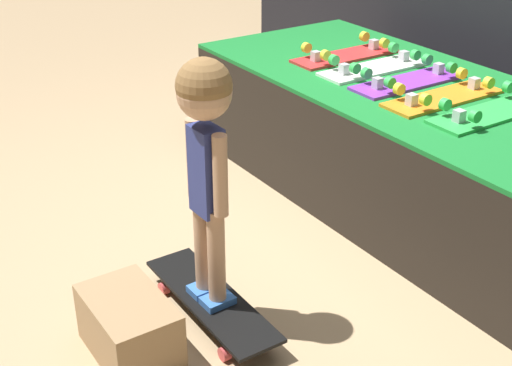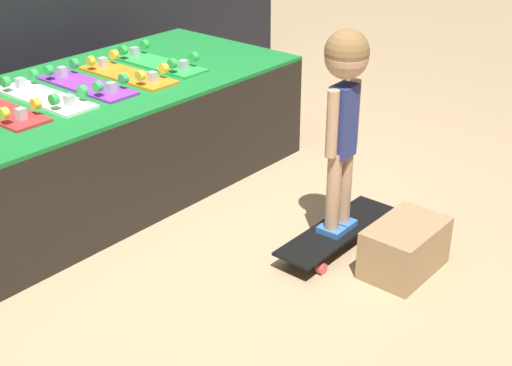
{
  "view_description": "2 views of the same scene",
  "coord_description": "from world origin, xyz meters",
  "px_view_note": "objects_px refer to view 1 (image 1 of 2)",
  "views": [
    {
      "loc": [
        2.32,
        -1.72,
        1.71
      ],
      "look_at": [
        0.12,
        -0.28,
        0.38
      ],
      "focal_mm": 50.0,
      "sensor_mm": 36.0,
      "label": 1
    },
    {
      "loc": [
        -2.09,
        -2.22,
        1.75
      ],
      "look_at": [
        0.17,
        -0.31,
        0.3
      ],
      "focal_mm": 50.0,
      "sensor_mm": 36.0,
      "label": 2
    }
  ],
  "objects_px": {
    "skateboard_on_floor": "(211,301)",
    "skateboard_orange_on_rack": "(443,96)",
    "skateboard_red_on_rack": "(345,54)",
    "skateboard_green_on_rack": "(491,111)",
    "skateboard_white_on_rack": "(374,66)",
    "child": "(206,139)",
    "skateboard_purple_on_rack": "(409,80)",
    "storage_box": "(129,327)"
  },
  "relations": [
    {
      "from": "skateboard_on_floor",
      "to": "skateboard_orange_on_rack",
      "type": "bearing_deg",
      "value": 95.15
    },
    {
      "from": "skateboard_red_on_rack",
      "to": "skateboard_orange_on_rack",
      "type": "bearing_deg",
      "value": -3.62
    },
    {
      "from": "skateboard_green_on_rack",
      "to": "skateboard_on_floor",
      "type": "bearing_deg",
      "value": -95.69
    },
    {
      "from": "skateboard_white_on_rack",
      "to": "skateboard_orange_on_rack",
      "type": "height_order",
      "value": "same"
    },
    {
      "from": "skateboard_white_on_rack",
      "to": "skateboard_green_on_rack",
      "type": "distance_m",
      "value": 0.74
    },
    {
      "from": "skateboard_green_on_rack",
      "to": "child",
      "type": "xyz_separation_m",
      "value": [
        -0.13,
        -1.32,
        0.14
      ]
    },
    {
      "from": "skateboard_white_on_rack",
      "to": "skateboard_green_on_rack",
      "type": "bearing_deg",
      "value": -0.4
    },
    {
      "from": "skateboard_white_on_rack",
      "to": "skateboard_on_floor",
      "type": "relative_size",
      "value": 0.83
    },
    {
      "from": "skateboard_purple_on_rack",
      "to": "storage_box",
      "type": "xyz_separation_m",
      "value": [
        0.38,
        -1.66,
        -0.5
      ]
    },
    {
      "from": "skateboard_white_on_rack",
      "to": "skateboard_purple_on_rack",
      "type": "bearing_deg",
      "value": -1.13
    },
    {
      "from": "skateboard_orange_on_rack",
      "to": "storage_box",
      "type": "relative_size",
      "value": 1.54
    },
    {
      "from": "skateboard_orange_on_rack",
      "to": "child",
      "type": "bearing_deg",
      "value": -84.85
    },
    {
      "from": "skateboard_green_on_rack",
      "to": "child",
      "type": "bearing_deg",
      "value": -95.69
    },
    {
      "from": "skateboard_purple_on_rack",
      "to": "storage_box",
      "type": "height_order",
      "value": "skateboard_purple_on_rack"
    },
    {
      "from": "skateboard_red_on_rack",
      "to": "skateboard_green_on_rack",
      "type": "distance_m",
      "value": 0.99
    },
    {
      "from": "skateboard_purple_on_rack",
      "to": "skateboard_orange_on_rack",
      "type": "xyz_separation_m",
      "value": [
        0.25,
        -0.03,
        0.0
      ]
    },
    {
      "from": "skateboard_white_on_rack",
      "to": "skateboard_on_floor",
      "type": "xyz_separation_m",
      "value": [
        0.61,
        -1.32,
        -0.54
      ]
    },
    {
      "from": "skateboard_red_on_rack",
      "to": "skateboard_white_on_rack",
      "type": "distance_m",
      "value": 0.25
    },
    {
      "from": "skateboard_red_on_rack",
      "to": "skateboard_white_on_rack",
      "type": "height_order",
      "value": "same"
    },
    {
      "from": "child",
      "to": "skateboard_orange_on_rack",
      "type": "bearing_deg",
      "value": 93.16
    },
    {
      "from": "skateboard_white_on_rack",
      "to": "storage_box",
      "type": "xyz_separation_m",
      "value": [
        0.63,
        -1.67,
        -0.5
      ]
    },
    {
      "from": "skateboard_red_on_rack",
      "to": "skateboard_white_on_rack",
      "type": "relative_size",
      "value": 1.0
    },
    {
      "from": "skateboard_on_floor",
      "to": "child",
      "type": "relative_size",
      "value": 0.77
    },
    {
      "from": "skateboard_green_on_rack",
      "to": "skateboard_on_floor",
      "type": "distance_m",
      "value": 1.43
    },
    {
      "from": "skateboard_white_on_rack",
      "to": "skateboard_orange_on_rack",
      "type": "distance_m",
      "value": 0.5
    },
    {
      "from": "skateboard_white_on_rack",
      "to": "child",
      "type": "relative_size",
      "value": 0.64
    },
    {
      "from": "skateboard_purple_on_rack",
      "to": "child",
      "type": "bearing_deg",
      "value": -74.55
    },
    {
      "from": "skateboard_orange_on_rack",
      "to": "storage_box",
      "type": "xyz_separation_m",
      "value": [
        0.14,
        -1.64,
        -0.5
      ]
    },
    {
      "from": "skateboard_orange_on_rack",
      "to": "skateboard_on_floor",
      "type": "height_order",
      "value": "skateboard_orange_on_rack"
    },
    {
      "from": "child",
      "to": "skateboard_purple_on_rack",
      "type": "bearing_deg",
      "value": 103.45
    },
    {
      "from": "child",
      "to": "skateboard_red_on_rack",
      "type": "bearing_deg",
      "value": 120.71
    },
    {
      "from": "skateboard_orange_on_rack",
      "to": "skateboard_on_floor",
      "type": "xyz_separation_m",
      "value": [
        0.12,
        -1.29,
        -0.54
      ]
    },
    {
      "from": "skateboard_purple_on_rack",
      "to": "skateboard_on_floor",
      "type": "bearing_deg",
      "value": -74.55
    },
    {
      "from": "skateboard_on_floor",
      "to": "storage_box",
      "type": "relative_size",
      "value": 1.84
    },
    {
      "from": "skateboard_green_on_rack",
      "to": "storage_box",
      "type": "distance_m",
      "value": 1.74
    },
    {
      "from": "skateboard_white_on_rack",
      "to": "child",
      "type": "distance_m",
      "value": 1.46
    },
    {
      "from": "skateboard_green_on_rack",
      "to": "child",
      "type": "relative_size",
      "value": 0.64
    },
    {
      "from": "storage_box",
      "to": "child",
      "type": "bearing_deg",
      "value": 93.33
    },
    {
      "from": "skateboard_on_floor",
      "to": "child",
      "type": "bearing_deg",
      "value": 180.0
    },
    {
      "from": "child",
      "to": "skateboard_white_on_rack",
      "type": "bearing_deg",
      "value": 112.83
    },
    {
      "from": "skateboard_red_on_rack",
      "to": "skateboard_on_floor",
      "type": "xyz_separation_m",
      "value": [
        0.86,
        -1.34,
        -0.54
      ]
    },
    {
      "from": "skateboard_green_on_rack",
      "to": "storage_box",
      "type": "height_order",
      "value": "skateboard_green_on_rack"
    }
  ]
}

